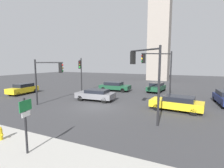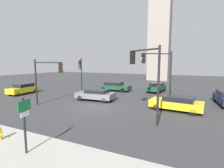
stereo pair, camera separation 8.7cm
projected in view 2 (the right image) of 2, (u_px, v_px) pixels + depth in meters
ground_plane at (96, 107)px, 16.86m from camera, size 98.37×98.37×0.00m
sidewalk_corner at (7, 146)px, 8.78m from camera, size 35.41×3.16×0.15m
direction_sign at (25, 119)px, 7.72m from camera, size 0.20×0.74×2.61m
traffic_light_0 at (158, 66)px, 18.82m from camera, size 3.00×2.22×5.60m
traffic_light_1 at (145, 69)px, 12.48m from camera, size 2.75×1.97×5.47m
traffic_light_2 at (49, 73)px, 17.32m from camera, size 2.52×1.53×4.66m
traffic_light_3 at (81, 69)px, 23.26m from camera, size 2.19×3.32×5.00m
fire_hydrant at (0, 133)px, 9.25m from camera, size 0.34×0.24×0.74m
car_1 at (115, 86)px, 26.21m from camera, size 4.72×2.29×1.38m
car_2 at (23, 89)px, 23.54m from camera, size 1.99×4.29×1.45m
car_3 at (96, 94)px, 19.51m from camera, size 4.47×2.25×1.28m
car_4 at (157, 87)px, 25.22m from camera, size 2.25×4.24×1.37m
car_5 at (177, 103)px, 15.32m from camera, size 4.68×2.36×1.35m
skyline_tower at (160, 25)px, 41.53m from camera, size 4.95×4.95×26.90m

